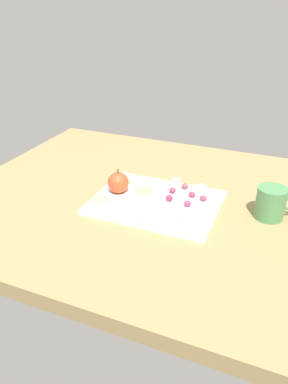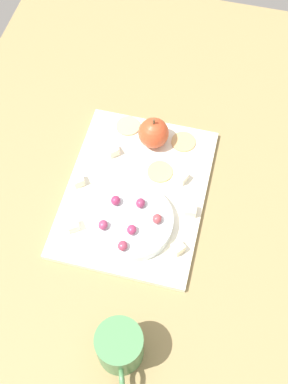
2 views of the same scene
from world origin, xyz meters
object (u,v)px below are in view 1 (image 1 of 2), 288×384
cheese_cube_3 (152,183)px  grape_5 (173,190)px  grape_2 (185,186)px  grape_4 (192,194)px  cracker_1 (144,192)px  cup (271,203)px  cheese_cube_0 (183,222)px  cracker_2 (101,199)px  cheese_cube_5 (202,188)px  apple_whole (118,183)px  grape_0 (188,203)px  cheese_cube_2 (176,182)px  grape_1 (169,198)px  cheese_cube_1 (123,203)px  grape_3 (203,198)px  cheese_cube_4 (145,218)px  serving_dish (182,200)px  cracker_0 (123,182)px  platter (156,202)px

cheese_cube_3 → grape_5: 11.14cm
grape_2 → grape_4: 5.26cm
cracker_1 → cup: (36.54, 1.81, 3.05)cm
cup → cheese_cube_0: bearing=-143.7°
cracker_2 → grape_4: bearing=16.4°
cheese_cube_5 → cup: 21.29cm
apple_whole → grape_0: apple_whole is taller
cheese_cube_2 → grape_0: bearing=-62.2°
cheese_cube_5 → grape_1: bearing=-113.3°
cheese_cube_1 → cup: size_ratio=0.20×
cheese_cube_0 → cracker_1: cheese_cube_0 is taller
grape_3 → grape_4: size_ratio=1.00×
apple_whole → grape_4: apple_whole is taller
cheese_cube_5 → cracker_2: bearing=-147.6°
cheese_cube_3 → cheese_cube_4: size_ratio=1.00×
grape_3 → grape_5: grape_5 is taller
serving_dish → cracker_0: bearing=164.5°
grape_0 → cup: (20.76, 8.87, -0.00)cm
grape_1 → cheese_cube_0: bearing=-48.7°
cheese_cube_1 → grape_2: 19.30cm
cracker_2 → cup: cup is taller
cheese_cube_2 → grape_4: 12.68cm
grape_3 → grape_4: grape_4 is taller
cheese_cube_5 → grape_3: bearing=-73.6°
cheese_cube_0 → cheese_cube_5: size_ratio=1.00×
grape_4 → cheese_cube_5: bearing=86.1°
cheese_cube_0 → cup: cup is taller
cheese_cube_3 → serving_dish: bearing=-31.5°
platter → cheese_cube_3: 9.74cm
cracker_0 → grape_4: size_ratio=2.60×
cracker_0 → grape_0: size_ratio=2.60×
apple_whole → cracker_0: size_ratio=1.24×
grape_0 → apple_whole: bearing=169.4°
apple_whole → cracker_2: 7.42cm
cheese_cube_4 → cheese_cube_2: bearing=87.0°
grape_0 → grape_1: bearing=170.7°
serving_dish → cheese_cube_4: bearing=-116.5°
cheese_cube_0 → grape_1: grape_1 is taller
cheese_cube_2 → cheese_cube_5: size_ratio=1.00×
cheese_cube_0 → cup: size_ratio=0.20×
cheese_cube_1 → apple_whole: bearing=123.2°
platter → cheese_cube_5: bearing=45.2°
cheese_cube_0 → cracker_2: (-26.09, 4.01, -0.86)cm
cheese_cube_5 → grape_5: (-6.46, -8.74, 2.20)cm
grape_1 → grape_3: size_ratio=1.00×
cracker_1 → grape_3: size_ratio=2.60×
grape_5 → grape_3: bearing=-6.3°
cheese_cube_1 → cheese_cube_2: 20.99cm
cheese_cube_4 → grape_1: grape_1 is taller
cheese_cube_3 → grape_1: bearing=-49.5°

